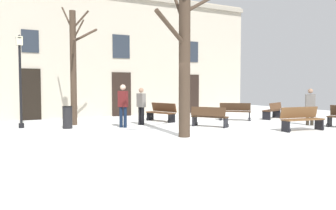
% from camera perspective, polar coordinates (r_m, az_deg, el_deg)
% --- Properties ---
extents(ground_plane, '(28.94, 28.94, 0.00)m').
position_cam_1_polar(ground_plane, '(13.00, 3.21, -4.45)').
color(ground_plane, white).
extents(building_facade, '(18.09, 0.60, 7.08)m').
position_cam_1_polar(building_facade, '(19.95, -8.69, 8.54)').
color(building_facade, '#BCB29E').
rests_on(building_facade, ground).
extents(tree_foreground, '(2.93, 2.04, 5.80)m').
position_cam_1_polar(tree_foreground, '(11.63, 2.70, 9.17)').
color(tree_foreground, '#423326').
rests_on(tree_foreground, ground).
extents(tree_left_of_center, '(1.54, 1.87, 5.26)m').
position_cam_1_polar(tree_left_of_center, '(15.67, -15.39, 6.54)').
color(tree_left_of_center, '#423326').
rests_on(tree_left_of_center, ground).
extents(streetlamp, '(0.30, 0.30, 3.81)m').
position_cam_1_polar(streetlamp, '(15.26, -23.38, 5.19)').
color(streetlamp, black).
rests_on(streetlamp, ground).
extents(litter_bin, '(0.41, 0.41, 0.91)m').
position_cam_1_polar(litter_bin, '(14.49, -16.38, -1.97)').
color(litter_bin, black).
rests_on(litter_bin, ground).
extents(bench_near_lamp, '(1.45, 1.33, 0.87)m').
position_cam_1_polar(bench_near_lamp, '(17.45, 11.07, -1.05)').
color(bench_near_lamp, '#3D2819').
rests_on(bench_near_lamp, ground).
extents(bench_far_corner, '(1.23, 1.56, 0.85)m').
position_cam_1_polar(bench_far_corner, '(14.51, 6.89, -1.95)').
color(bench_far_corner, '#3D2819').
rests_on(bench_far_corner, ground).
extents(bench_facing_shops, '(1.84, 0.69, 0.92)m').
position_cam_1_polar(bench_facing_shops, '(14.17, 21.34, -2.13)').
color(bench_facing_shops, brown).
rests_on(bench_facing_shops, ground).
extents(bench_near_center_tree, '(0.94, 1.75, 0.90)m').
position_cam_1_polar(bench_near_center_tree, '(16.66, -1.09, -1.20)').
color(bench_near_center_tree, '#51331E').
rests_on(bench_near_center_tree, ground).
extents(bench_back_to_back_left, '(1.62, 1.08, 0.86)m').
position_cam_1_polar(bench_back_to_back_left, '(18.68, 17.00, -0.88)').
color(bench_back_to_back_left, '#51331E').
rests_on(bench_back_to_back_left, ground).
extents(person_strolling, '(0.43, 0.42, 1.79)m').
position_cam_1_polar(person_strolling, '(14.30, -7.49, 0.26)').
color(person_strolling, black).
rests_on(person_strolling, ground).
extents(person_crossing_plaza, '(0.33, 0.43, 1.64)m').
position_cam_1_polar(person_crossing_plaza, '(15.19, -4.48, 0.09)').
color(person_crossing_plaza, black).
rests_on(person_crossing_plaza, ground).
extents(person_near_bench, '(0.43, 0.41, 1.61)m').
position_cam_1_polar(person_near_bench, '(16.20, 22.56, -0.02)').
color(person_near_bench, '#2D271E').
rests_on(person_near_bench, ground).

